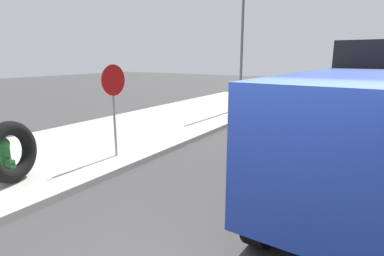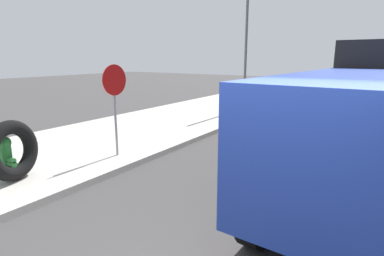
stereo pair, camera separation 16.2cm
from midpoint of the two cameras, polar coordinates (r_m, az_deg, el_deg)
name	(u,v)px [view 1 (the left image)]	position (r m, az deg, el deg)	size (l,w,h in m)	color
fire_hydrant	(5,158)	(7.45, -31.75, -4.66)	(0.27, 0.60, 0.91)	#2D8438
loose_tire	(11,152)	(7.25, -30.94, -3.78)	(1.25, 1.25, 0.29)	black
stop_sign	(114,93)	(7.95, -14.79, 6.17)	(0.76, 0.08, 2.31)	gray
dump_truck_green	(382,80)	(17.05, 31.41, 7.62)	(7.02, 2.84, 3.00)	#237033
dump_truck_yellow	(356,69)	(30.00, 27.85, 9.51)	(7.01, 2.83, 3.00)	gold
dump_truck_red	(360,66)	(40.67, 28.36, 9.97)	(7.08, 2.99, 3.00)	red
street_light_pole	(242,44)	(15.28, 8.86, 14.98)	(0.12, 0.12, 6.14)	#595B5E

